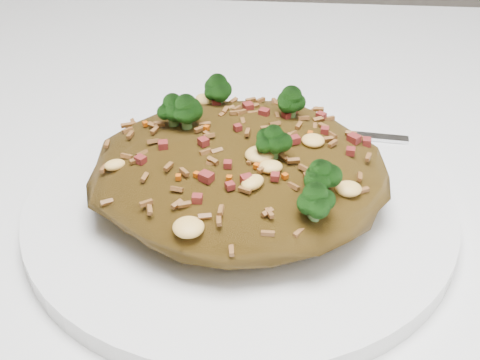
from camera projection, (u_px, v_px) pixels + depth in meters
name	position (u px, v px, depth m)	size (l,w,h in m)	color
dining_table	(242.00, 301.00, 0.51)	(1.20, 0.80, 0.75)	white
plate	(240.00, 207.00, 0.45)	(0.29, 0.29, 0.01)	white
fried_rice	(240.00, 161.00, 0.43)	(0.19, 0.18, 0.07)	brown
fork	(312.00, 131.00, 0.51)	(0.16, 0.03, 0.00)	silver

